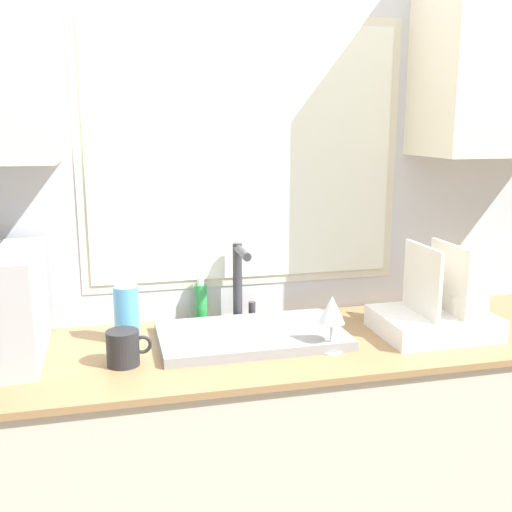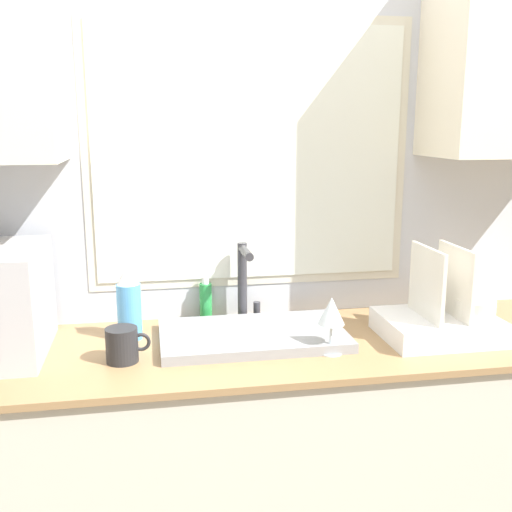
# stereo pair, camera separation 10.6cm
# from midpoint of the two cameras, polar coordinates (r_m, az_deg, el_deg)

# --- Properties ---
(countertop) EXTENTS (2.18, 0.60, 0.91)m
(countertop) POSITION_cam_midpoint_polar(r_m,az_deg,el_deg) (2.06, -0.67, -20.19)
(countertop) COLOR beige
(countertop) RESTS_ON ground_plane
(wall_back) EXTENTS (6.00, 0.38, 2.60)m
(wall_back) POSITION_cam_midpoint_polar(r_m,az_deg,el_deg) (2.01, -2.58, 7.50)
(wall_back) COLOR silver
(wall_back) RESTS_ON ground_plane
(sink_basin) EXTENTS (0.57, 0.34, 0.03)m
(sink_basin) POSITION_cam_midpoint_polar(r_m,az_deg,el_deg) (1.87, -2.09, -7.57)
(sink_basin) COLOR gray
(sink_basin) RESTS_ON countertop
(faucet) EXTENTS (0.08, 0.17, 0.27)m
(faucet) POSITION_cam_midpoint_polar(r_m,az_deg,el_deg) (2.00, -3.06, -2.02)
(faucet) COLOR #333338
(faucet) RESTS_ON countertop
(dish_rack) EXTENTS (0.35, 0.27, 0.29)m
(dish_rack) POSITION_cam_midpoint_polar(r_m,az_deg,el_deg) (1.98, 15.37, -5.51)
(dish_rack) COLOR white
(dish_rack) RESTS_ON countertop
(spray_bottle) EXTENTS (0.08, 0.08, 0.24)m
(spray_bottle) POSITION_cam_midpoint_polar(r_m,az_deg,el_deg) (1.88, -13.87, -4.64)
(spray_bottle) COLOR #4C99D8
(spray_bottle) RESTS_ON countertop
(soap_bottle) EXTENTS (0.04, 0.04, 0.15)m
(soap_bottle) POSITION_cam_midpoint_polar(r_m,az_deg,el_deg) (2.04, -6.76, -4.34)
(soap_bottle) COLOR #268C3F
(soap_bottle) RESTS_ON countertop
(mug_near_sink) EXTENTS (0.13, 0.09, 0.10)m
(mug_near_sink) POSITION_cam_midpoint_polar(r_m,az_deg,el_deg) (1.72, -14.25, -8.50)
(mug_near_sink) COLOR #262628
(mug_near_sink) RESTS_ON countertop
(wine_glass) EXTENTS (0.08, 0.08, 0.17)m
(wine_glass) POSITION_cam_midpoint_polar(r_m,az_deg,el_deg) (1.75, 5.51, -5.28)
(wine_glass) COLOR silver
(wine_glass) RESTS_ON countertop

